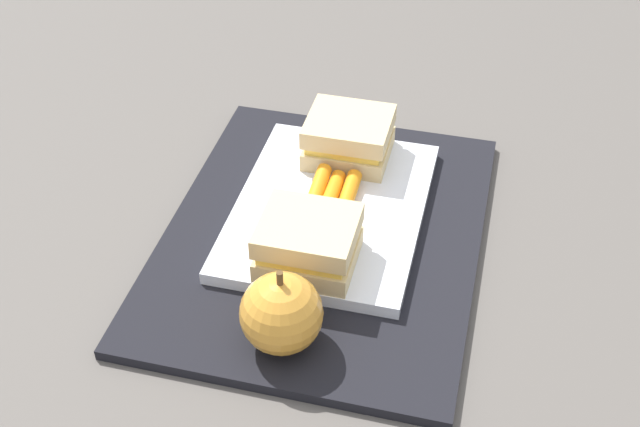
% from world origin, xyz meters
% --- Properties ---
extents(ground_plane, '(2.40, 2.40, 0.00)m').
position_xyz_m(ground_plane, '(0.00, 0.00, 0.00)').
color(ground_plane, '#56514C').
extents(lunchbag_mat, '(0.36, 0.28, 0.01)m').
position_xyz_m(lunchbag_mat, '(0.00, 0.00, 0.01)').
color(lunchbag_mat, black).
rests_on(lunchbag_mat, ground_plane).
extents(food_tray, '(0.23, 0.17, 0.01)m').
position_xyz_m(food_tray, '(-0.03, 0.00, 0.02)').
color(food_tray, white).
rests_on(food_tray, lunchbag_mat).
extents(sandwich_half_left, '(0.07, 0.08, 0.04)m').
position_xyz_m(sandwich_half_left, '(-0.10, 0.00, 0.04)').
color(sandwich_half_left, '#DBC189').
rests_on(sandwich_half_left, food_tray).
extents(sandwich_half_right, '(0.07, 0.08, 0.04)m').
position_xyz_m(sandwich_half_right, '(0.05, 0.00, 0.04)').
color(sandwich_half_right, '#DBC189').
rests_on(sandwich_half_right, food_tray).
extents(carrot_sticks_bundle, '(0.08, 0.04, 0.02)m').
position_xyz_m(carrot_sticks_bundle, '(-0.02, 0.00, 0.03)').
color(carrot_sticks_bundle, orange).
rests_on(carrot_sticks_bundle, food_tray).
extents(apple, '(0.06, 0.06, 0.08)m').
position_xyz_m(apple, '(0.13, 0.00, 0.04)').
color(apple, gold).
rests_on(apple, lunchbag_mat).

